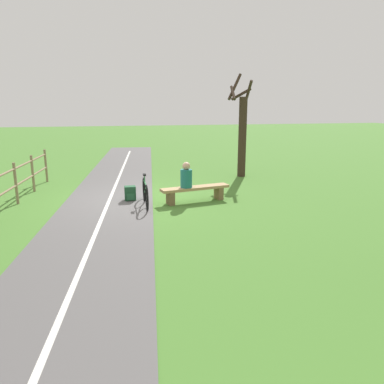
{
  "coord_description": "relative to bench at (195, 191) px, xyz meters",
  "views": [
    {
      "loc": [
        0.6,
        11.04,
        2.83
      ],
      "look_at": [
        -1.05,
        3.6,
        1.01
      ],
      "focal_mm": 34.47,
      "sensor_mm": 36.0,
      "label": 1
    }
  ],
  "objects": [
    {
      "name": "ground_plane",
      "position": [
        1.79,
        -0.69,
        -0.33
      ],
      "size": [
        80.0,
        80.0,
        0.0
      ],
      "primitive_type": "plane",
      "color": "#477A2D"
    },
    {
      "name": "paved_path",
      "position": [
        2.93,
        3.31,
        -0.32
      ],
      "size": [
        6.4,
        36.07,
        0.02
      ],
      "primitive_type": "cube",
      "rotation": [
        0.0,
        0.0,
        -0.11
      ],
      "color": "#565454",
      "rests_on": "ground_plane"
    },
    {
      "name": "path_centre_line",
      "position": [
        2.93,
        3.31,
        -0.31
      ],
      "size": [
        3.5,
        31.83,
        0.0
      ],
      "primitive_type": "cube",
      "rotation": [
        0.0,
        0.0,
        -0.11
      ],
      "color": "silver",
      "rests_on": "paved_path"
    },
    {
      "name": "bench",
      "position": [
        0.0,
        0.0,
        0.0
      ],
      "size": [
        2.13,
        0.79,
        0.46
      ],
      "rotation": [
        0.0,
        0.0,
        0.2
      ],
      "color": "#A88456",
      "rests_on": "ground_plane"
    },
    {
      "name": "person_seated",
      "position": [
        0.28,
        0.06,
        0.46
      ],
      "size": [
        0.4,
        0.4,
        0.75
      ],
      "rotation": [
        0.0,
        0.0,
        0.2
      ],
      "color": "#1E6B66",
      "rests_on": "bench"
    },
    {
      "name": "bicycle",
      "position": [
        1.49,
        0.13,
        0.05
      ],
      "size": [
        0.08,
        1.75,
        0.9
      ],
      "rotation": [
        0.0,
        0.0,
        1.55
      ],
      "color": "black",
      "rests_on": "ground_plane"
    },
    {
      "name": "backpack",
      "position": [
        1.88,
        -0.54,
        -0.11
      ],
      "size": [
        0.33,
        0.3,
        0.44
      ],
      "rotation": [
        0.0,
        0.0,
        0.01
      ],
      "color": "#1E4C2D",
      "rests_on": "ground_plane"
    },
    {
      "name": "tree_near_bench",
      "position": [
        -2.69,
        -3.52,
        1.46
      ],
      "size": [
        1.08,
        1.01,
        4.01
      ],
      "color": "#38281E",
      "rests_on": "ground_plane"
    }
  ]
}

